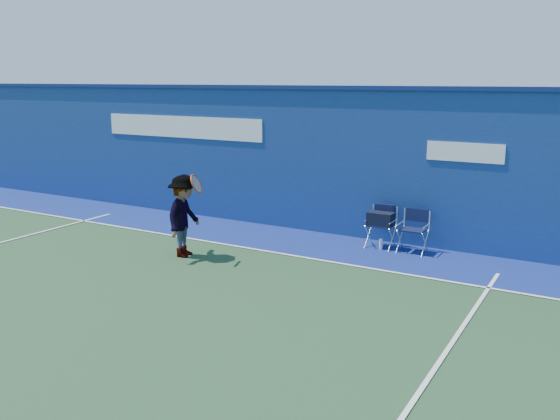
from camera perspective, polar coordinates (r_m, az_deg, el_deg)
The scene contains 8 objects.
ground at distance 9.13m, azimuth -14.26°, elevation -8.50°, with size 80.00×80.00×0.00m, color #244326.
stadium_wall at distance 12.88m, azimuth 1.62°, elevation 5.09°, with size 24.00×0.50×3.08m.
out_of_bounds_strip at distance 12.24m, azimuth -0.85°, elevation -2.69°, with size 24.00×1.80×0.01m, color navy.
court_lines at distance 9.54m, azimuth -11.75°, elevation -7.38°, with size 24.00×12.00×0.01m.
directors_chair_left at distance 11.64m, azimuth 9.67°, elevation -1.91°, with size 0.49×0.45×0.82m.
directors_chair_right at distance 11.45m, azimuth 12.65°, elevation -2.78°, with size 0.48×0.43×0.81m.
water_bottle at distance 11.55m, azimuth 9.68°, elevation -3.26°, with size 0.07×0.07×0.21m, color silver.
tennis_player at distance 10.97m, azimuth -9.21°, elevation -0.56°, with size 0.92×1.08×1.58m.
Camera 1 is at (6.04, -6.05, 3.22)m, focal length 38.00 mm.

